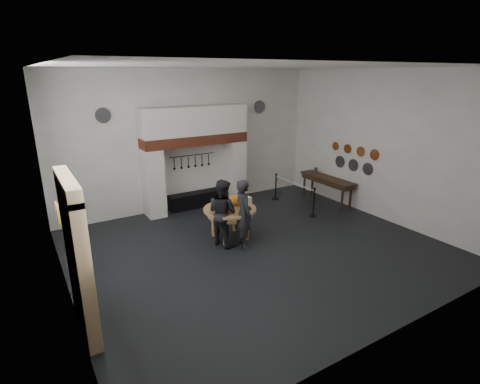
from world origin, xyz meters
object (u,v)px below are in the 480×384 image
barrier_post_far (276,187)px  iron_range (196,200)px  visitor_near (244,214)px  barrier_post_near (314,203)px  side_table (327,178)px  work_table (230,209)px  visitor_far (223,212)px

barrier_post_far → iron_range: bearing=164.5°
visitor_near → barrier_post_near: visitor_near is taller
visitor_near → barrier_post_near: size_ratio=2.01×
side_table → work_table: bearing=-169.1°
visitor_far → barrier_post_near: visitor_far is taller
visitor_near → visitor_far: visitor_near is taller
visitor_near → visitor_far: (-0.40, 0.40, -0.02)m
barrier_post_near → side_table: bearing=32.0°
visitor_far → side_table: 4.85m
visitor_far → barrier_post_near: bearing=-103.7°
work_table → visitor_far: 0.41m
work_table → barrier_post_far: bearing=33.4°
work_table → barrier_post_far: size_ratio=1.59×
iron_range → visitor_far: bearing=-101.9°
side_table → barrier_post_far: same height
work_table → barrier_post_near: 3.08m
work_table → barrier_post_near: barrier_post_near is taller
barrier_post_far → side_table: bearing=-41.4°
work_table → side_table: bearing=10.9°
visitor_far → barrier_post_far: (3.40, 2.23, -0.44)m
work_table → barrier_post_far: (3.06, 2.01, -0.39)m
barrier_post_near → barrier_post_far: size_ratio=1.00×
iron_range → barrier_post_near: barrier_post_near is taller
iron_range → visitor_far: visitor_far is taller
work_table → visitor_far: bearing=-147.7°
iron_range → side_table: bearing=-25.3°
iron_range → visitor_near: bearing=-93.9°
visitor_near → barrier_post_far: 4.02m
visitor_near → visitor_far: bearing=53.3°
iron_range → visitor_far: 3.13m
visitor_near → side_table: (4.33, 1.46, -0.04)m
side_table → barrier_post_far: bearing=138.6°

